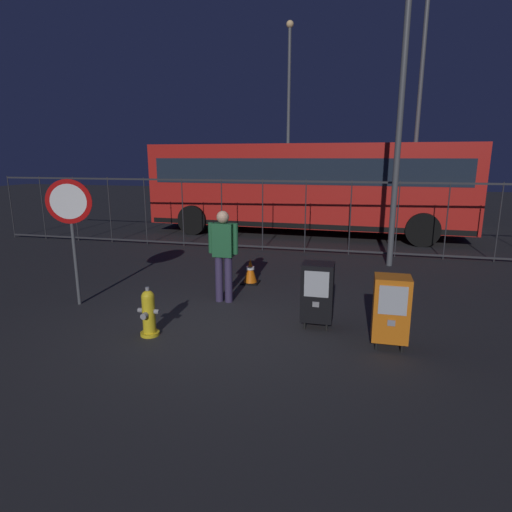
% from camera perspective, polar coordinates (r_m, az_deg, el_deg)
% --- Properties ---
extents(ground_plane, '(60.00, 60.00, 0.00)m').
position_cam_1_polar(ground_plane, '(6.67, -5.01, -9.72)').
color(ground_plane, '#262628').
extents(fire_hydrant, '(0.33, 0.32, 0.75)m').
position_cam_1_polar(fire_hydrant, '(6.49, -14.24, -7.43)').
color(fire_hydrant, yellow).
rests_on(fire_hydrant, ground_plane).
extents(newspaper_box_primary, '(0.48, 0.42, 1.02)m').
position_cam_1_polar(newspaper_box_primary, '(6.60, 8.27, -4.78)').
color(newspaper_box_primary, black).
rests_on(newspaper_box_primary, ground_plane).
extents(newspaper_box_secondary, '(0.48, 0.42, 1.02)m').
position_cam_1_polar(newspaper_box_secondary, '(6.13, 17.71, -6.72)').
color(newspaper_box_secondary, black).
rests_on(newspaper_box_secondary, ground_plane).
extents(stop_sign, '(0.71, 0.31, 2.23)m').
position_cam_1_polar(stop_sign, '(7.97, -23.69, 4.95)').
color(stop_sign, '#4C4F54').
rests_on(stop_sign, ground_plane).
extents(pedestrian, '(0.55, 0.22, 1.67)m').
position_cam_1_polar(pedestrian, '(7.60, -4.42, 0.66)').
color(pedestrian, '#382D51').
rests_on(pedestrian, ground_plane).
extents(traffic_cone, '(0.36, 0.36, 0.53)m').
position_cam_1_polar(traffic_cone, '(8.86, -0.77, -2.07)').
color(traffic_cone, black).
rests_on(traffic_cone, ground_plane).
extents(fence_barrier, '(18.03, 0.04, 2.00)m').
position_cam_1_polar(fence_barrier, '(11.79, 3.76, 5.49)').
color(fence_barrier, '#2D2D33').
rests_on(fence_barrier, ground_plane).
extents(bus_near, '(10.59, 3.09, 3.00)m').
position_cam_1_polar(bus_near, '(14.65, 6.84, 9.63)').
color(bus_near, red).
rests_on(bus_near, ground_plane).
extents(bus_far, '(10.62, 3.24, 3.00)m').
position_cam_1_polar(bus_far, '(19.29, 9.95, 10.36)').
color(bus_far, beige).
rests_on(bus_far, ground_plane).
extents(street_light_near_left, '(0.32, 0.32, 8.27)m').
position_cam_1_polar(street_light_near_left, '(19.99, 4.41, 19.24)').
color(street_light_near_left, '#4C4F54').
rests_on(street_light_near_left, ground_plane).
extents(street_light_near_right, '(0.32, 0.32, 8.07)m').
position_cam_1_polar(street_light_near_right, '(15.69, 21.19, 19.75)').
color(street_light_near_right, '#4C4F54').
rests_on(street_light_near_right, ground_plane).
extents(street_light_far_left, '(0.32, 0.32, 7.50)m').
position_cam_1_polar(street_light_far_left, '(10.71, 19.17, 21.78)').
color(street_light_far_left, '#4C4F54').
rests_on(street_light_far_left, ground_plane).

